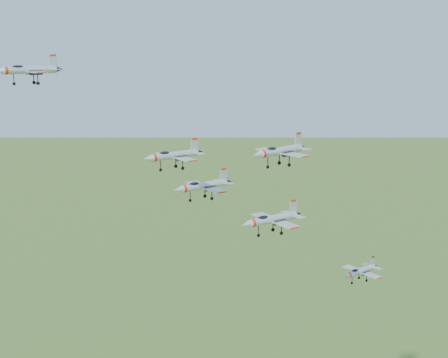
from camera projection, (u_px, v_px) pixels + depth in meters
name	position (u px, v px, depth m)	size (l,w,h in m)	color
jet_lead	(29.00, 70.00, 102.30)	(11.58, 9.71, 3.10)	#B0B7BE
jet_left_high	(173.00, 155.00, 102.10)	(11.52, 9.72, 3.10)	#B0B7BE
jet_right_high	(279.00, 151.00, 89.91)	(10.77, 9.18, 2.94)	#B0B7BE
jet_left_low	(203.00, 186.00, 116.84)	(13.07, 10.99, 3.51)	#B0B7BE
jet_right_low	(272.00, 219.00, 96.72)	(11.78, 9.87, 3.15)	#B0B7BE
jet_trail	(360.00, 271.00, 125.25)	(10.61, 8.98, 2.87)	#B0B7BE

